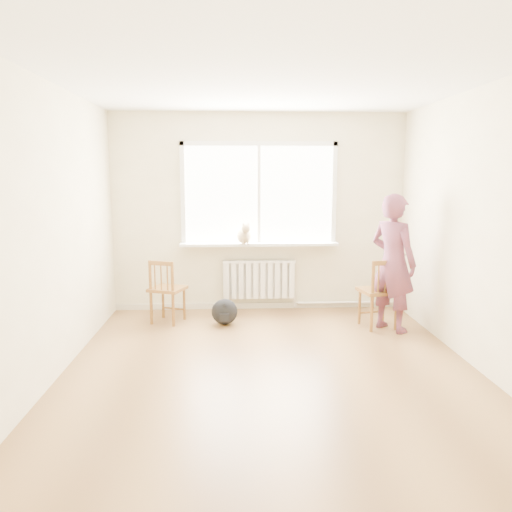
{
  "coord_description": "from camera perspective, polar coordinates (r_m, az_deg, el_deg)",
  "views": [
    {
      "loc": [
        -0.36,
        -4.6,
        1.87
      ],
      "look_at": [
        -0.09,
        1.2,
        0.92
      ],
      "focal_mm": 35.0,
      "sensor_mm": 36.0,
      "label": 1
    }
  ],
  "objects": [
    {
      "name": "floor",
      "position": [
        4.98,
        1.69,
        -12.75
      ],
      "size": [
        4.5,
        4.5,
        0.0
      ],
      "primitive_type": "plane",
      "color": "olive",
      "rests_on": "ground"
    },
    {
      "name": "ceiling",
      "position": [
        4.69,
        1.86,
        19.49
      ],
      "size": [
        4.5,
        4.5,
        0.0
      ],
      "primitive_type": "plane",
      "rotation": [
        3.14,
        0.0,
        0.0
      ],
      "color": "white",
      "rests_on": "back_wall"
    },
    {
      "name": "backpack",
      "position": [
        6.32,
        -3.62,
        -6.37
      ],
      "size": [
        0.4,
        0.35,
        0.33
      ],
      "primitive_type": "ellipsoid",
      "rotation": [
        0.0,
        0.0,
        0.38
      ],
      "color": "black",
      "rests_on": "floor"
    },
    {
      "name": "baseboard",
      "position": [
        7.09,
        0.32,
        -5.67
      ],
      "size": [
        4.0,
        0.03,
        0.08
      ],
      "primitive_type": "cube",
      "color": "beige",
      "rests_on": "ground"
    },
    {
      "name": "chair_right",
      "position": [
        6.29,
        14.0,
        -4.16
      ],
      "size": [
        0.5,
        0.48,
        0.87
      ],
      "rotation": [
        0.0,
        0.0,
        3.34
      ],
      "color": "brown",
      "rests_on": "floor"
    },
    {
      "name": "windowsill",
      "position": [
        6.82,
        0.37,
        1.37
      ],
      "size": [
        2.15,
        0.22,
        0.04
      ],
      "primitive_type": "cube",
      "color": "white",
      "rests_on": "back_wall"
    },
    {
      "name": "heating_pipe",
      "position": [
        7.21,
        10.35,
        -5.24
      ],
      "size": [
        1.4,
        0.04,
        0.04
      ],
      "primitive_type": "cylinder",
      "rotation": [
        0.0,
        1.57,
        0.0
      ],
      "color": "silver",
      "rests_on": "back_wall"
    },
    {
      "name": "window",
      "position": [
        6.84,
        0.33,
        7.55
      ],
      "size": [
        2.12,
        0.05,
        1.42
      ],
      "color": "white",
      "rests_on": "back_wall"
    },
    {
      "name": "radiator",
      "position": [
        6.92,
        0.35,
        -2.64
      ],
      "size": [
        1.0,
        0.12,
        0.55
      ],
      "color": "white",
      "rests_on": "back_wall"
    },
    {
      "name": "person",
      "position": [
        6.18,
        15.37,
        -0.77
      ],
      "size": [
        0.68,
        0.72,
        1.65
      ],
      "primitive_type": "imported",
      "rotation": [
        0.0,
        0.0,
        2.21
      ],
      "color": "#B23B51",
      "rests_on": "floor"
    },
    {
      "name": "back_wall",
      "position": [
        6.88,
        0.32,
        4.96
      ],
      "size": [
        4.0,
        0.01,
        2.7
      ],
      "primitive_type": "cube",
      "color": "beige",
      "rests_on": "ground"
    },
    {
      "name": "cat",
      "position": [
        6.71,
        -1.37,
        2.46
      ],
      "size": [
        0.24,
        0.45,
        0.3
      ],
      "rotation": [
        0.0,
        0.0,
        0.16
      ],
      "color": "#CDB28C",
      "rests_on": "windowsill"
    },
    {
      "name": "chair_left",
      "position": [
        6.42,
        -10.27,
        -3.97
      ],
      "size": [
        0.51,
        0.5,
        0.82
      ],
      "rotation": [
        0.0,
        0.0,
        2.78
      ],
      "color": "brown",
      "rests_on": "floor"
    }
  ]
}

